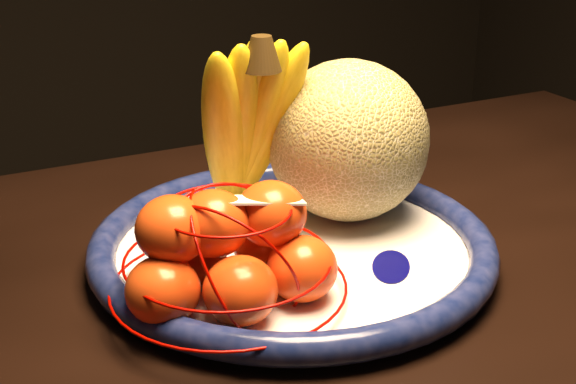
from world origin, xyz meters
name	(u,v)px	position (x,y,z in m)	size (l,w,h in m)	color
fruit_bowl	(292,247)	(0.21, 0.22, 0.81)	(0.40, 0.40, 0.03)	white
cantaloupe	(348,141)	(0.29, 0.27, 0.90)	(0.17, 0.17, 0.17)	olive
banana_bunch	(245,122)	(0.19, 0.30, 0.92)	(0.15, 0.14, 0.22)	yellow
mandarin_bag	(228,254)	(0.12, 0.16, 0.85)	(0.25, 0.25, 0.13)	#FF5419
price_tag	(261,200)	(0.15, 0.15, 0.90)	(0.07, 0.03, 0.00)	white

